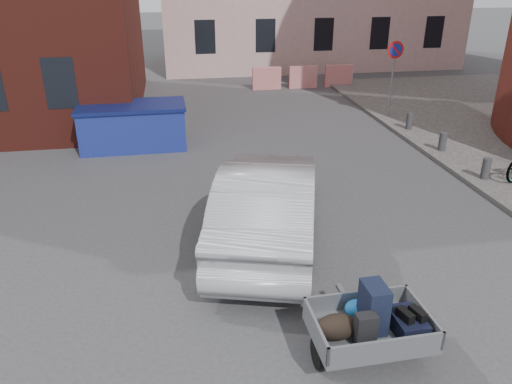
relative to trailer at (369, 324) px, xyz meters
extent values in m
plane|color=#38383A|center=(-0.65, 2.15, -0.61)|extent=(120.00, 120.00, 0.00)
cylinder|color=gray|center=(5.35, 11.65, 0.81)|extent=(0.07, 0.07, 2.60)
cylinder|color=red|center=(5.35, 11.63, 1.86)|extent=(0.60, 0.03, 0.60)
cylinder|color=navy|center=(5.35, 11.61, 1.86)|extent=(0.44, 0.03, 0.44)
cylinder|color=#3A3A3D|center=(5.35, 5.55, -0.21)|extent=(0.22, 0.22, 0.55)
cylinder|color=#3A3A3D|center=(5.35, 7.75, -0.21)|extent=(0.22, 0.22, 0.55)
cylinder|color=#3A3A3D|center=(5.35, 9.95, -0.21)|extent=(0.22, 0.22, 0.55)
cube|color=red|center=(1.85, 17.15, -0.11)|extent=(1.30, 0.18, 1.00)
cube|color=red|center=(3.55, 17.15, -0.11)|extent=(1.30, 0.18, 1.00)
cube|color=red|center=(5.25, 17.15, -0.11)|extent=(1.30, 0.18, 1.00)
cylinder|color=black|center=(-0.71, -0.02, -0.39)|extent=(0.11, 0.44, 0.44)
cylinder|color=black|center=(0.73, 0.02, -0.39)|extent=(0.11, 0.44, 0.44)
cube|color=slate|center=(0.01, 0.00, -0.15)|extent=(1.62, 1.14, 0.08)
cube|color=slate|center=(-0.77, -0.02, 0.03)|extent=(0.07, 1.10, 0.28)
cube|color=slate|center=(0.79, 0.02, 0.03)|extent=(0.07, 1.10, 0.28)
cube|color=slate|center=(0.00, 0.53, 0.03)|extent=(1.60, 0.08, 0.28)
cube|color=slate|center=(0.02, -0.53, 0.03)|extent=(1.60, 0.08, 0.28)
cube|color=slate|center=(-0.01, 0.90, -0.21)|extent=(0.10, 0.70, 0.06)
cube|color=#151C33|center=(0.06, 0.05, 0.24)|extent=(0.31, 0.46, 0.70)
cube|color=black|center=(0.51, -0.09, 0.02)|extent=(0.41, 0.61, 0.25)
ellipsoid|color=black|center=(-0.49, -0.06, 0.07)|extent=(0.61, 0.37, 0.36)
cube|color=black|center=(-0.16, -0.25, 0.13)|extent=(0.28, 0.19, 0.48)
ellipsoid|color=blue|center=(-0.05, 0.35, 0.01)|extent=(0.37, 0.31, 0.24)
cube|color=black|center=(0.43, -0.14, 0.21)|extent=(0.18, 0.29, 0.13)
cube|color=black|center=(0.61, -0.14, 0.21)|extent=(0.18, 0.29, 0.13)
cube|color=navy|center=(-3.68, 9.98, 0.01)|extent=(3.12, 1.60, 1.24)
cube|color=navy|center=(-3.68, 9.98, 0.68)|extent=(3.23, 1.70, 0.10)
imported|color=#9C9EA3|center=(-0.73, 3.59, 0.24)|extent=(3.12, 5.44, 1.70)
camera|label=1|loc=(-2.46, -5.16, 4.47)|focal=35.00mm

